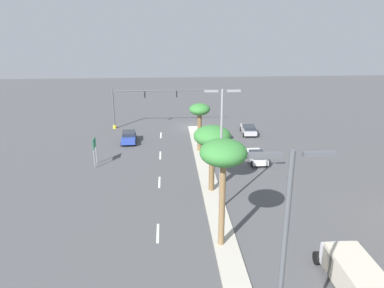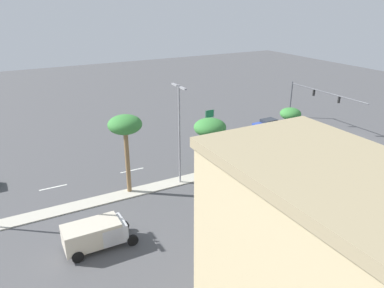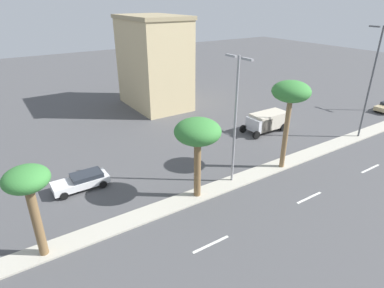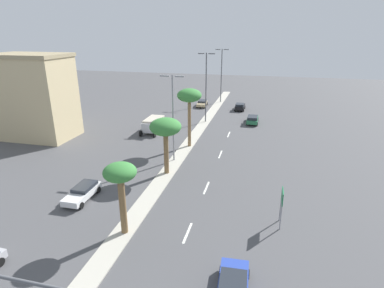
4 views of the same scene
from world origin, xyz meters
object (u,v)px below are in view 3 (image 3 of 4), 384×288
Objects in this scene: palm_tree_left at (28,185)px; street_lamp_mid at (372,77)px; street_lamp_center at (236,113)px; palm_tree_trailing at (291,94)px; sedan_white_leading at (82,181)px; palm_tree_inboard at (198,134)px; commercial_building at (154,63)px; box_truck at (266,121)px.

street_lamp_mid is at bearing 90.04° from palm_tree_left.
street_lamp_center is 0.89× the size of street_lamp_mid.
palm_tree_trailing is 18.93m from sedan_white_leading.
street_lamp_mid reaches higher than sedan_white_leading.
street_lamp_center is at bearing 91.62° from palm_tree_left.
palm_tree_left is at bearing -88.38° from street_lamp_center.
palm_tree_trailing is at bearing 87.69° from palm_tree_inboard.
palm_tree_left reaches higher than sedan_white_leading.
commercial_building reaches higher than box_truck.
street_lamp_center is 2.35× the size of sedan_white_leading.
commercial_building is 1.18× the size of street_lamp_center.
street_lamp_center reaches higher than palm_tree_trailing.
street_lamp_center is (22.71, -4.37, 0.03)m from commercial_building.
box_truck is at bearing 21.23° from commercial_building.
commercial_building is 23.40m from palm_tree_trailing.
street_lamp_mid reaches higher than box_truck.
palm_tree_inboard is 0.61× the size of street_lamp_center.
palm_tree_inboard is at bearing -64.21° from box_truck.
palm_tree_inboard is 1.44× the size of sedan_white_leading.
palm_tree_trailing is 1.80× the size of sedan_white_leading.
box_truck is (-7.11, 25.89, -3.79)m from palm_tree_left.
street_lamp_mid is at bearing 89.64° from palm_tree_inboard.
street_lamp_mid is (0.14, 22.04, 1.50)m from palm_tree_inboard.
commercial_building is at bearing 160.45° from palm_tree_inboard.
commercial_building is 2.77× the size of sedan_white_leading.
palm_tree_left is 11.51m from palm_tree_inboard.
palm_tree_inboard is 0.54× the size of street_lamp_mid.
sedan_white_leading is (-6.17, -7.33, -4.72)m from palm_tree_inboard.
commercial_building is 17.90m from box_truck.
sedan_white_leading is at bearing -102.12° from street_lamp_mid.
box_truck is (-7.33, 5.14, -5.80)m from palm_tree_trailing.
palm_tree_trailing reaches higher than palm_tree_inboard.
palm_tree_left is 1.34× the size of sedan_white_leading.
palm_tree_left is at bearing -90.60° from palm_tree_trailing.
street_lamp_center is 13.49m from box_truck.
commercial_building is 23.13m from street_lamp_center.
palm_tree_left is 0.93× the size of palm_tree_inboard.
palm_tree_inboard reaches higher than palm_tree_left.
commercial_building is 1.53× the size of palm_tree_trailing.
street_lamp_center reaches higher than palm_tree_inboard.
sedan_white_leading is at bearing -42.67° from commercial_building.
commercial_building reaches higher than palm_tree_left.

